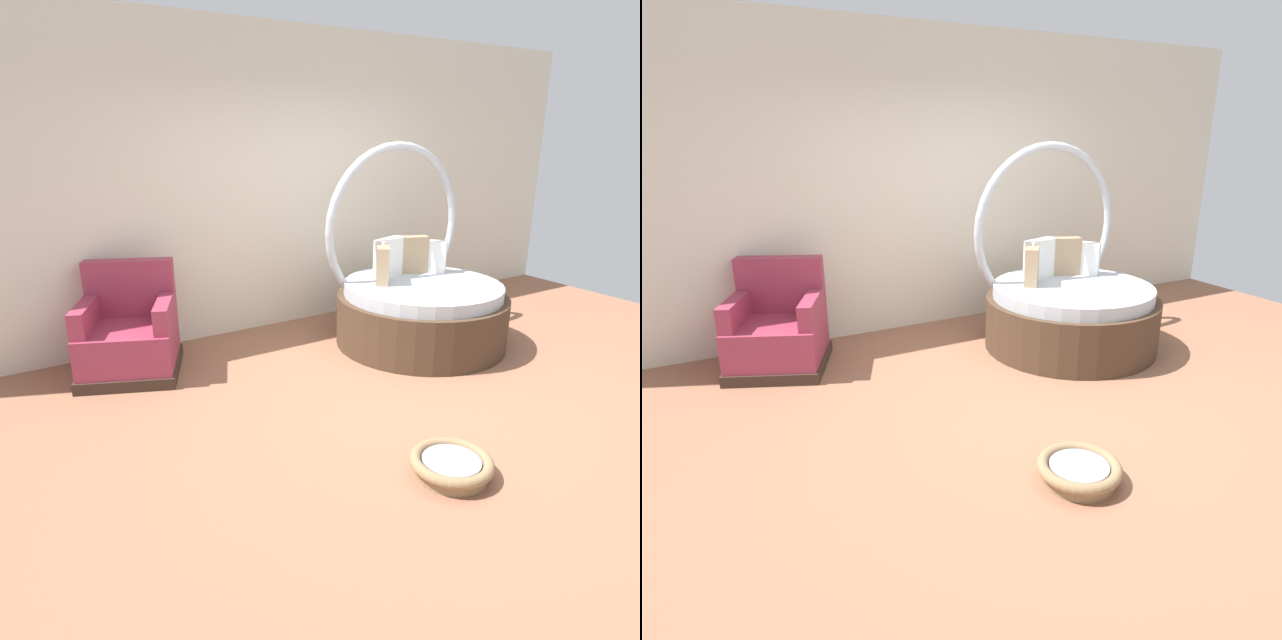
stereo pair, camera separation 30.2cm
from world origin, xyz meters
TOP-DOWN VIEW (x-y plane):
  - ground_plane at (0.00, 0.00)m, footprint 8.00×8.00m
  - back_wall at (0.00, 2.29)m, footprint 8.00×0.12m
  - round_daybed at (0.80, 1.02)m, footprint 1.66×1.66m
  - red_armchair at (-1.81, 1.76)m, footprint 1.05×1.05m
  - pet_basket at (-0.55, -0.85)m, footprint 0.51×0.51m

SIDE VIEW (x-z plane):
  - ground_plane at x=0.00m, z-range -0.02..0.00m
  - pet_basket at x=-0.55m, z-range 0.01..0.14m
  - red_armchair at x=-1.81m, z-range -0.14..0.80m
  - round_daybed at x=0.80m, z-range -0.55..1.36m
  - back_wall at x=0.00m, z-range 0.00..3.00m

